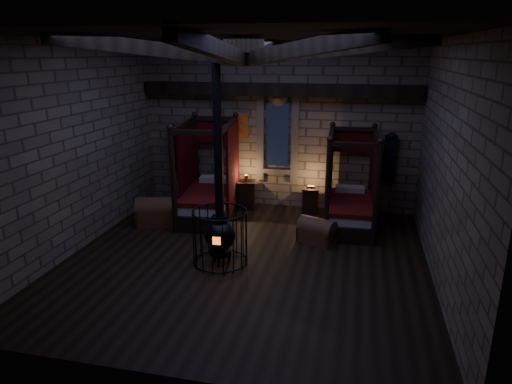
% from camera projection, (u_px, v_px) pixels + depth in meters
% --- Properties ---
extents(room, '(7.02, 7.02, 4.29)m').
position_uv_depth(room, '(245.00, 64.00, 8.00)').
color(room, black).
rests_on(room, ground).
extents(bed_left, '(1.42, 2.37, 2.36)m').
position_uv_depth(bed_left, '(209.00, 194.00, 11.27)').
color(bed_left, black).
rests_on(bed_left, ground).
extents(bed_right, '(1.19, 2.15, 2.20)m').
position_uv_depth(bed_right, '(350.00, 204.00, 10.64)').
color(bed_right, black).
rests_on(bed_right, ground).
extents(trunk_left, '(1.05, 0.80, 0.68)m').
position_uv_depth(trunk_left, '(157.00, 212.00, 10.80)').
color(trunk_left, brown).
rests_on(trunk_left, ground).
extents(trunk_right, '(0.89, 0.74, 0.56)m').
position_uv_depth(trunk_right, '(317.00, 232.00, 9.78)').
color(trunk_right, brown).
rests_on(trunk_right, ground).
extents(nightstand_left, '(0.54, 0.52, 0.90)m').
position_uv_depth(nightstand_left, '(246.00, 194.00, 11.89)').
color(nightstand_left, black).
rests_on(nightstand_left, ground).
extents(nightstand_right, '(0.43, 0.41, 0.73)m').
position_uv_depth(nightstand_right, '(310.00, 200.00, 11.53)').
color(nightstand_right, black).
rests_on(nightstand_right, ground).
extents(stove, '(1.05, 1.05, 4.05)m').
position_uv_depth(stove, '(220.00, 232.00, 8.71)').
color(stove, black).
rests_on(stove, ground).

